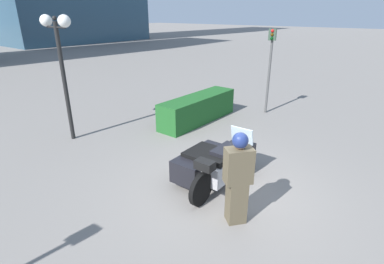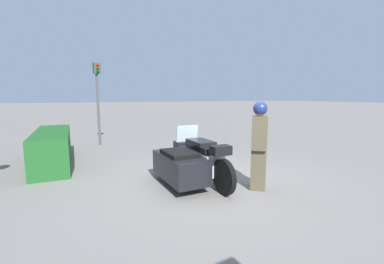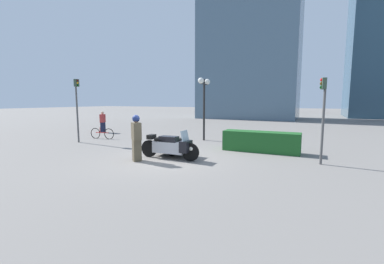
{
  "view_description": "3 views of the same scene",
  "coord_description": "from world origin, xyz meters",
  "views": [
    {
      "loc": [
        -4.89,
        -2.97,
        3.63
      ],
      "look_at": [
        -0.13,
        0.83,
        1.18
      ],
      "focal_mm": 28.0,
      "sensor_mm": 36.0,
      "label": 1
    },
    {
      "loc": [
        -4.8,
        2.61,
        1.87
      ],
      "look_at": [
        0.44,
        0.17,
        1.06
      ],
      "focal_mm": 24.0,
      "sensor_mm": 36.0,
      "label": 2
    },
    {
      "loc": [
        5.29,
        -8.54,
        2.29
      ],
      "look_at": [
        0.87,
        0.7,
        1.05
      ],
      "focal_mm": 24.0,
      "sensor_mm": 36.0,
      "label": 3
    }
  ],
  "objects": [
    {
      "name": "bicycle_parked",
      "position": [
        -6.36,
        3.09,
        0.32
      ],
      "size": [
        1.62,
        0.28,
        0.71
      ],
      "rotation": [
        0.0,
        0.0,
        0.15
      ],
      "color": "black",
      "rests_on": "ground"
    },
    {
      "name": "pedestrian_bystander",
      "position": [
        -8.65,
        5.48,
        0.77
      ],
      "size": [
        0.39,
        0.5,
        1.54
      ],
      "rotation": [
        0.0,
        0.0,
        -2.8
      ],
      "color": "#191E38",
      "rests_on": "ground"
    },
    {
      "name": "ground_plane",
      "position": [
        0.0,
        0.0,
        0.0
      ],
      "size": [
        160.0,
        160.0,
        0.0
      ],
      "primitive_type": "plane",
      "color": "slate"
    },
    {
      "name": "traffic_light_far",
      "position": [
        -6.48,
        1.48,
        2.27
      ],
      "size": [
        0.23,
        0.27,
        3.47
      ],
      "rotation": [
        0.0,
        0.0,
        0.1
      ],
      "color": "#4C4C4C",
      "rests_on": "ground"
    },
    {
      "name": "police_motorcycle",
      "position": [
        0.17,
        0.4,
        0.47
      ],
      "size": [
        2.56,
        1.19,
        1.17
      ],
      "rotation": [
        0.0,
        0.0,
        0.02
      ],
      "color": "black",
      "rests_on": "ground"
    },
    {
      "name": "hedge_bush_curbside",
      "position": [
        3.15,
        3.16,
        0.46
      ],
      "size": [
        3.37,
        0.86,
        0.92
      ],
      "primitive_type": "cube",
      "color": "#1E5623",
      "rests_on": "ground"
    },
    {
      "name": "traffic_light_near",
      "position": [
        5.55,
        1.7,
        2.06
      ],
      "size": [
        0.22,
        0.29,
        3.1
      ],
      "rotation": [
        0.0,
        0.0,
        3.39
      ],
      "color": "#4C4C4C",
      "rests_on": "ground"
    },
    {
      "name": "twin_lamp_post",
      "position": [
        -0.51,
        5.22,
        2.74
      ],
      "size": [
        0.33,
        1.27,
        3.58
      ],
      "color": "black",
      "rests_on": "ground"
    },
    {
      "name": "officer_rider",
      "position": [
        -0.79,
        -0.74,
        0.93
      ],
      "size": [
        0.56,
        0.53,
        1.77
      ],
      "rotation": [
        0.0,
        0.0,
        -2.25
      ],
      "color": "brown",
      "rests_on": "ground"
    },
    {
      "name": "office_building_main",
      "position": [
        -2.81,
        26.25,
        12.88
      ],
      "size": [
        12.31,
        8.23,
        25.75
      ],
      "primitive_type": "cube",
      "color": "slate",
      "rests_on": "ground"
    }
  ]
}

